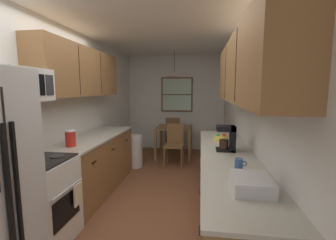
# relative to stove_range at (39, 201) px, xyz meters

# --- Properties ---
(ground_plane) EXTENTS (12.00, 12.00, 0.00)m
(ground_plane) POSITION_rel_stove_range_xyz_m (0.99, 1.56, -0.47)
(ground_plane) COLOR brown
(wall_left) EXTENTS (0.10, 9.00, 2.55)m
(wall_left) POSITION_rel_stove_range_xyz_m (-0.36, 1.56, 0.80)
(wall_left) COLOR silver
(wall_left) RESTS_ON ground
(wall_right) EXTENTS (0.10, 9.00, 2.55)m
(wall_right) POSITION_rel_stove_range_xyz_m (2.34, 1.56, 0.80)
(wall_right) COLOR silver
(wall_right) RESTS_ON ground
(wall_back) EXTENTS (4.40, 0.10, 2.55)m
(wall_back) POSITION_rel_stove_range_xyz_m (0.99, 4.21, 0.80)
(wall_back) COLOR silver
(wall_back) RESTS_ON ground
(ceiling_slab) EXTENTS (4.40, 9.00, 0.08)m
(ceiling_slab) POSITION_rel_stove_range_xyz_m (0.99, 1.56, 2.12)
(ceiling_slab) COLOR white
(stove_range) EXTENTS (0.66, 0.65, 1.10)m
(stove_range) POSITION_rel_stove_range_xyz_m (0.00, 0.00, 0.00)
(stove_range) COLOR white
(stove_range) RESTS_ON ground
(microwave_over_range) EXTENTS (0.39, 0.58, 0.33)m
(microwave_over_range) POSITION_rel_stove_range_xyz_m (-0.11, 0.00, 1.21)
(microwave_over_range) COLOR white
(counter_left) EXTENTS (0.64, 2.01, 0.90)m
(counter_left) POSITION_rel_stove_range_xyz_m (-0.01, 1.33, -0.02)
(counter_left) COLOR olive
(counter_left) RESTS_ON ground
(upper_cabinets_left) EXTENTS (0.33, 2.09, 0.73)m
(upper_cabinets_left) POSITION_rel_stove_range_xyz_m (-0.15, 1.28, 1.43)
(upper_cabinets_left) COLOR olive
(counter_right) EXTENTS (0.64, 3.00, 0.90)m
(counter_right) POSITION_rel_stove_range_xyz_m (1.99, 0.58, -0.02)
(counter_right) COLOR olive
(counter_right) RESTS_ON ground
(upper_cabinets_right) EXTENTS (0.33, 2.68, 0.70)m
(upper_cabinets_right) POSITION_rel_stove_range_xyz_m (2.13, 0.53, 1.38)
(upper_cabinets_right) COLOR olive
(dining_table) EXTENTS (0.83, 0.83, 0.75)m
(dining_table) POSITION_rel_stove_range_xyz_m (1.04, 3.38, 0.15)
(dining_table) COLOR brown
(dining_table) RESTS_ON ground
(dining_chair_near) EXTENTS (0.41, 0.41, 0.90)m
(dining_chair_near) POSITION_rel_stove_range_xyz_m (1.12, 2.76, 0.03)
(dining_chair_near) COLOR brown
(dining_chair_near) RESTS_ON ground
(dining_chair_far) EXTENTS (0.43, 0.43, 0.90)m
(dining_chair_far) POSITION_rel_stove_range_xyz_m (0.95, 4.00, 0.03)
(dining_chair_far) COLOR brown
(dining_chair_far) RESTS_ON ground
(pendant_light) EXTENTS (0.32, 0.32, 0.60)m
(pendant_light) POSITION_rel_stove_range_xyz_m (1.04, 3.38, 1.53)
(pendant_light) COLOR black
(back_window) EXTENTS (0.85, 0.05, 0.93)m
(back_window) POSITION_rel_stove_range_xyz_m (1.03, 4.14, 1.03)
(back_window) COLOR brown
(trash_bin) EXTENTS (0.34, 0.34, 0.68)m
(trash_bin) POSITION_rel_stove_range_xyz_m (0.29, 2.54, -0.13)
(trash_bin) COLOR silver
(trash_bin) RESTS_ON ground
(storage_canister) EXTENTS (0.13, 0.13, 0.21)m
(storage_canister) POSITION_rel_stove_range_xyz_m (-0.01, 0.66, 0.54)
(storage_canister) COLOR red
(storage_canister) RESTS_ON counter_left
(dish_towel) EXTENTS (0.02, 0.16, 0.24)m
(dish_towel) POSITION_rel_stove_range_xyz_m (0.35, 0.16, 0.03)
(dish_towel) COLOR beige
(coffee_maker) EXTENTS (0.22, 0.18, 0.31)m
(coffee_maker) POSITION_rel_stove_range_xyz_m (2.01, 0.73, 0.59)
(coffee_maker) COLOR black
(coffee_maker) RESTS_ON counter_right
(mug_by_coffeemaker) EXTENTS (0.11, 0.07, 0.10)m
(mug_by_coffeemaker) POSITION_rel_stove_range_xyz_m (2.03, 0.07, 0.48)
(mug_by_coffeemaker) COLOR #335999
(mug_by_coffeemaker) RESTS_ON counter_right
(fruit_bowl) EXTENTS (0.21, 0.21, 0.09)m
(fruit_bowl) POSITION_rel_stove_range_xyz_m (1.97, 1.34, 0.47)
(fruit_bowl) COLOR #E5D14C
(fruit_bowl) RESTS_ON counter_right
(dish_rack) EXTENTS (0.28, 0.34, 0.10)m
(dish_rack) POSITION_rel_stove_range_xyz_m (2.05, -0.37, 0.48)
(dish_rack) COLOR silver
(dish_rack) RESTS_ON counter_right
(table_serving_bowl) EXTENTS (0.21, 0.21, 0.06)m
(table_serving_bowl) POSITION_rel_stove_range_xyz_m (1.15, 3.30, 0.31)
(table_serving_bowl) COLOR #4C7299
(table_serving_bowl) RESTS_ON dining_table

